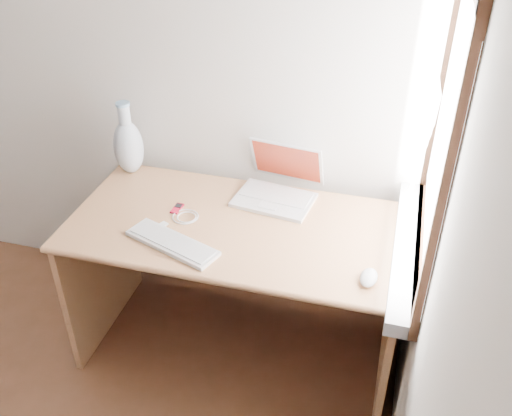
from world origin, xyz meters
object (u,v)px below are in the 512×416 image
(desk, at_px, (243,252))
(external_keyboard, at_px, (172,243))
(vase, at_px, (128,145))
(laptop, at_px, (276,186))

(desk, bearing_deg, external_keyboard, -125.03)
(desk, distance_m, vase, 0.76)
(desk, height_order, vase, vase)
(desk, distance_m, external_keyboard, 0.43)
(external_keyboard, bearing_deg, laptop, 75.47)
(desk, height_order, external_keyboard, external_keyboard)
(laptop, distance_m, external_keyboard, 0.57)
(desk, xyz_separation_m, vase, (-0.63, 0.20, 0.37))
(desk, bearing_deg, vase, 162.10)
(laptop, distance_m, vase, 0.75)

